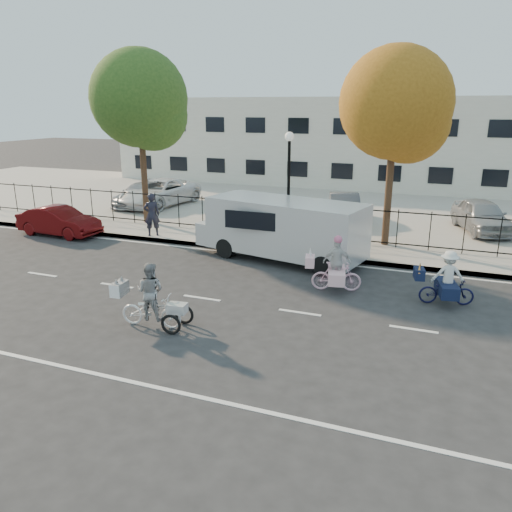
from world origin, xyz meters
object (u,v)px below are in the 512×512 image
at_px(white_van, 282,227).
at_px(lot_car_c, 344,208).
at_px(lot_car_a, 141,194).
at_px(zebra_trike, 151,302).
at_px(lamppost, 289,167).
at_px(pedestrian, 152,215).
at_px(lot_car_b, 160,192).
at_px(unicorn_bike, 336,270).
at_px(bull_bike, 446,283).
at_px(red_sedan, 59,221).
at_px(lot_car_d, 482,216).

relative_size(white_van, lot_car_c, 1.68).
bearing_deg(lot_car_a, zebra_trike, -57.80).
distance_m(zebra_trike, lot_car_a, 15.99).
xyz_separation_m(lamppost, pedestrian, (-5.56, -1.40, -2.05)).
xyz_separation_m(white_van, pedestrian, (-6.07, 0.90, -0.17)).
height_order(zebra_trike, lot_car_b, zebra_trike).
height_order(unicorn_bike, bull_bike, unicorn_bike).
distance_m(lamppost, lot_car_b, 10.16).
bearing_deg(red_sedan, lot_car_b, -4.86).
xyz_separation_m(lot_car_c, lot_car_d, (6.00, 0.13, 0.05)).
distance_m(bull_bike, lot_car_c, 10.12).
distance_m(red_sedan, lot_car_c, 12.97).
relative_size(bull_bike, lot_car_b, 0.34).
height_order(lamppost, lot_car_c, lamppost).
distance_m(zebra_trike, red_sedan, 11.15).
xyz_separation_m(zebra_trike, lot_car_a, (-9.03, 13.20, 0.10)).
bearing_deg(lot_car_d, lamppost, -167.26).
relative_size(zebra_trike, unicorn_bike, 1.13).
bearing_deg(pedestrian, white_van, 133.33).
distance_m(zebra_trike, lot_car_c, 13.45).
xyz_separation_m(pedestrian, lot_car_a, (-4.28, 5.60, -0.30)).
relative_size(unicorn_bike, lot_car_c, 0.45).
distance_m(zebra_trike, lot_car_b, 15.72).
xyz_separation_m(lamppost, unicorn_bike, (3.02, -4.74, -2.47)).
relative_size(lamppost, lot_car_b, 0.84).
bearing_deg(lamppost, zebra_trike, -95.13).
height_order(red_sedan, lot_car_d, lot_car_d).
bearing_deg(lot_car_c, red_sedan, -164.92).
distance_m(bull_bike, white_van, 6.19).
distance_m(white_van, lot_car_a, 12.23).
relative_size(zebra_trike, lot_car_c, 0.51).
distance_m(white_van, lot_car_d, 9.66).
distance_m(white_van, lot_car_b, 11.56).
xyz_separation_m(red_sedan, lot_car_d, (17.20, 6.69, 0.22)).
bearing_deg(lamppost, lot_car_d, 30.41).
height_order(lamppost, lot_car_d, lamppost).
distance_m(bull_bike, lot_car_b, 17.62).
xyz_separation_m(red_sedan, pedestrian, (4.16, 0.90, 0.43)).
xyz_separation_m(lamppost, lot_car_c, (1.48, 4.26, -2.32)).
height_order(pedestrian, lot_car_d, pedestrian).
bearing_deg(white_van, lot_car_d, 56.26).
distance_m(zebra_trike, white_van, 6.85).
bearing_deg(lot_car_c, lot_car_d, -14.00).
bearing_deg(lot_car_a, unicorn_bike, -37.01).
distance_m(lamppost, unicorn_bike, 6.14).
bearing_deg(lot_car_d, unicorn_bike, -133.68).
height_order(unicorn_bike, lot_car_c, unicorn_bike).
height_order(pedestrian, lot_car_a, pedestrian).
height_order(bull_bike, pedestrian, pedestrian).
distance_m(lot_car_a, lot_car_b, 1.07).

